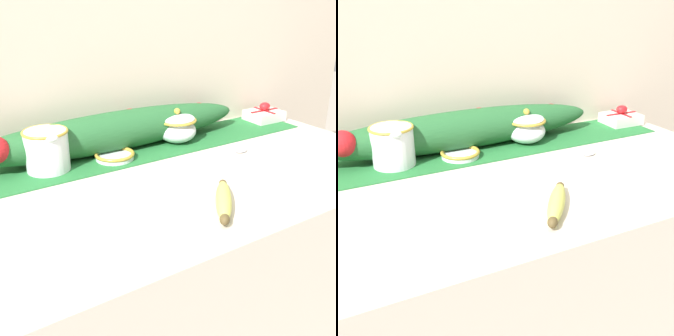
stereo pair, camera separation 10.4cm
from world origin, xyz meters
The scene contains 10 objects.
countertop centered at (0.00, 0.00, 0.44)m, with size 1.42×0.68×0.87m, color beige.
back_wall centered at (0.00, 0.36, 1.20)m, with size 2.22×0.04×2.40m, color beige.
table_runner centered at (0.00, 0.23, 0.87)m, with size 1.31×0.20×0.00m, color #236B33.
cream_pitcher centered at (-0.23, 0.23, 0.93)m, with size 0.12×0.14×0.12m.
sugar_bowl centered at (0.20, 0.23, 0.92)m, with size 0.13×0.13×0.11m.
small_dish centered at (-0.04, 0.20, 0.88)m, with size 0.12×0.12×0.02m.
banana centered at (0.04, -0.20, 0.89)m, with size 0.15×0.17×0.04m.
spoon centered at (0.31, 0.05, 0.88)m, with size 0.16×0.04×0.01m.
gift_box centered at (0.61, 0.25, 0.90)m, with size 0.13×0.11×0.07m.
poinsettia_garland centered at (-0.01, 0.27, 0.94)m, with size 0.90×0.13×0.12m.
Camera 1 is at (-0.53, -0.84, 1.33)m, focal length 45.00 mm.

